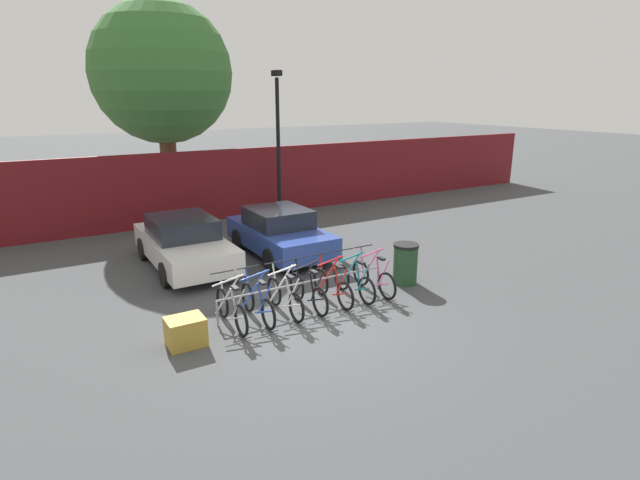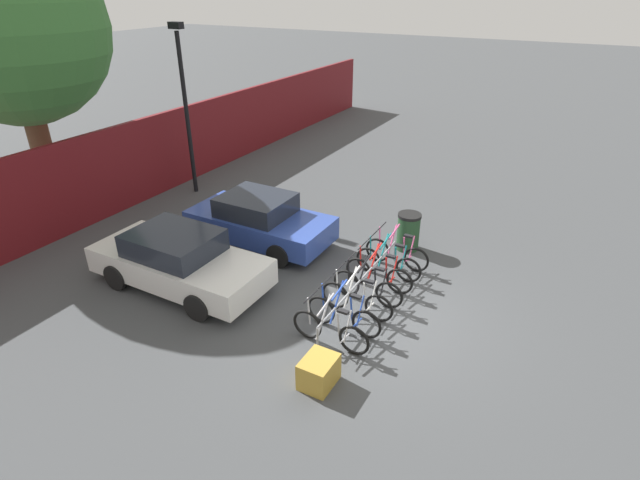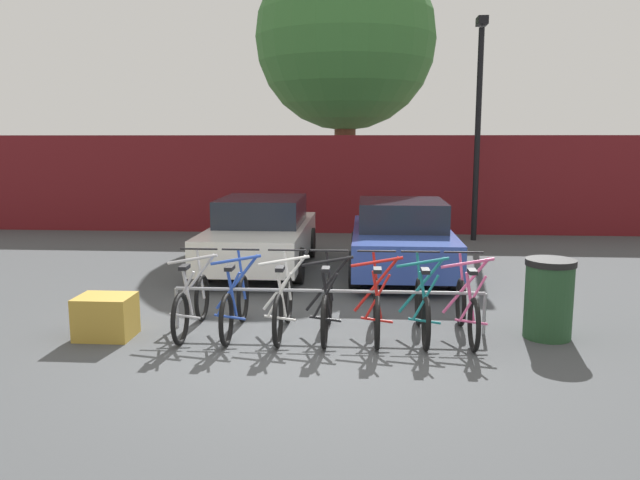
{
  "view_description": "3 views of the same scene",
  "coord_description": "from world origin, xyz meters",
  "px_view_note": "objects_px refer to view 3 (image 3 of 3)",
  "views": [
    {
      "loc": [
        -4.69,
        -8.45,
        4.57
      ],
      "look_at": [
        1.17,
        1.4,
        1.23
      ],
      "focal_mm": 28.0,
      "sensor_mm": 36.0,
      "label": 1
    },
    {
      "loc": [
        -8.48,
        -3.14,
        6.54
      ],
      "look_at": [
        0.67,
        1.94,
        1.07
      ],
      "focal_mm": 28.0,
      "sensor_mm": 36.0,
      "label": 2
    },
    {
      "loc": [
        0.81,
        -7.34,
        2.54
      ],
      "look_at": [
        0.11,
        2.5,
        0.93
      ],
      "focal_mm": 35.0,
      "sensor_mm": 36.0,
      "label": 3
    }
  ],
  "objects_px": {
    "bike_rack": "(328,295)",
    "car_blue": "(401,238)",
    "bicycle_black": "(327,306)",
    "cargo_crate": "(106,317)",
    "bicycle_silver": "(192,304)",
    "car_white": "(261,234)",
    "bicycle_blue": "(235,305)",
    "tree_behind_hoarding": "(346,40)",
    "bicycle_teal": "(422,308)",
    "trash_bin": "(549,298)",
    "bicycle_red": "(376,307)",
    "bicycle_white": "(283,306)",
    "bicycle_pink": "(467,309)",
    "lamp_post": "(478,117)"
  },
  "relations": [
    {
      "from": "bicycle_blue",
      "to": "cargo_crate",
      "type": "relative_size",
      "value": 2.44
    },
    {
      "from": "bicycle_teal",
      "to": "cargo_crate",
      "type": "xyz_separation_m",
      "value": [
        -4.07,
        -0.32,
        -0.1
      ]
    },
    {
      "from": "bicycle_red",
      "to": "cargo_crate",
      "type": "bearing_deg",
      "value": -173.1
    },
    {
      "from": "car_white",
      "to": "trash_bin",
      "type": "height_order",
      "value": "car_white"
    },
    {
      "from": "bicycle_red",
      "to": "bicycle_pink",
      "type": "xyz_separation_m",
      "value": [
        1.16,
        0.0,
        0.0
      ]
    },
    {
      "from": "bicycle_blue",
      "to": "car_white",
      "type": "distance_m",
      "value": 4.19
    },
    {
      "from": "bicycle_silver",
      "to": "car_white",
      "type": "distance_m",
      "value": 4.19
    },
    {
      "from": "cargo_crate",
      "to": "bicycle_white",
      "type": "bearing_deg",
      "value": 8.1
    },
    {
      "from": "bicycle_blue",
      "to": "tree_behind_hoarding",
      "type": "xyz_separation_m",
      "value": [
        1.1,
        10.77,
        4.97
      ]
    },
    {
      "from": "bicycle_teal",
      "to": "car_white",
      "type": "relative_size",
      "value": 0.4
    },
    {
      "from": "bike_rack",
      "to": "car_blue",
      "type": "distance_m",
      "value": 3.82
    },
    {
      "from": "bike_rack",
      "to": "bicycle_blue",
      "type": "xyz_separation_m",
      "value": [
        -1.22,
        -0.15,
        -0.11
      ]
    },
    {
      "from": "cargo_crate",
      "to": "bicycle_teal",
      "type": "bearing_deg",
      "value": 4.52
    },
    {
      "from": "bicycle_blue",
      "to": "bike_rack",
      "type": "bearing_deg",
      "value": 9.12
    },
    {
      "from": "bicycle_black",
      "to": "cargo_crate",
      "type": "xyz_separation_m",
      "value": [
        -2.84,
        -0.32,
        -0.1
      ]
    },
    {
      "from": "bicycle_pink",
      "to": "car_blue",
      "type": "relative_size",
      "value": 0.43
    },
    {
      "from": "bicycle_teal",
      "to": "trash_bin",
      "type": "xyz_separation_m",
      "value": [
        1.61,
        0.08,
        0.14
      ]
    },
    {
      "from": "bike_rack",
      "to": "bicycle_black",
      "type": "bearing_deg",
      "value": -90.89
    },
    {
      "from": "cargo_crate",
      "to": "lamp_post",
      "type": "bearing_deg",
      "value": 53.74
    },
    {
      "from": "bicycle_silver",
      "to": "cargo_crate",
      "type": "xyz_separation_m",
      "value": [
        -1.04,
        -0.32,
        -0.1
      ]
    },
    {
      "from": "bicycle_teal",
      "to": "bicycle_blue",
      "type": "bearing_deg",
      "value": -176.63
    },
    {
      "from": "bicycle_black",
      "to": "bicycle_teal",
      "type": "distance_m",
      "value": 1.23
    },
    {
      "from": "car_white",
      "to": "lamp_post",
      "type": "distance_m",
      "value": 6.56
    },
    {
      "from": "lamp_post",
      "to": "bicycle_black",
      "type": "bearing_deg",
      "value": -112.14
    },
    {
      "from": "car_white",
      "to": "car_blue",
      "type": "height_order",
      "value": "same"
    },
    {
      "from": "bicycle_white",
      "to": "tree_behind_hoarding",
      "type": "distance_m",
      "value": 11.87
    },
    {
      "from": "bicycle_black",
      "to": "bike_rack",
      "type": "bearing_deg",
      "value": 86.85
    },
    {
      "from": "lamp_post",
      "to": "tree_behind_hoarding",
      "type": "height_order",
      "value": "tree_behind_hoarding"
    },
    {
      "from": "cargo_crate",
      "to": "bicycle_red",
      "type": "bearing_deg",
      "value": 5.28
    },
    {
      "from": "cargo_crate",
      "to": "bicycle_blue",
      "type": "bearing_deg",
      "value": 11.22
    },
    {
      "from": "car_blue",
      "to": "cargo_crate",
      "type": "xyz_separation_m",
      "value": [
        -4.01,
        -4.11,
        -0.41
      ]
    },
    {
      "from": "bicycle_silver",
      "to": "cargo_crate",
      "type": "bearing_deg",
      "value": -163.57
    },
    {
      "from": "bicycle_white",
      "to": "cargo_crate",
      "type": "relative_size",
      "value": 2.44
    },
    {
      "from": "bicycle_blue",
      "to": "lamp_post",
      "type": "xyz_separation_m",
      "value": [
        4.46,
        7.97,
        2.69
      ]
    },
    {
      "from": "bicycle_white",
      "to": "bicycle_red",
      "type": "height_order",
      "value": "same"
    },
    {
      "from": "car_white",
      "to": "car_blue",
      "type": "bearing_deg",
      "value": -8.06
    },
    {
      "from": "bicycle_pink",
      "to": "car_white",
      "type": "bearing_deg",
      "value": 131.63
    },
    {
      "from": "bicycle_white",
      "to": "trash_bin",
      "type": "bearing_deg",
      "value": 3.04
    },
    {
      "from": "bicycle_black",
      "to": "tree_behind_hoarding",
      "type": "bearing_deg",
      "value": 88.38
    },
    {
      "from": "car_blue",
      "to": "tree_behind_hoarding",
      "type": "relative_size",
      "value": 0.5
    },
    {
      "from": "lamp_post",
      "to": "bike_rack",
      "type": "bearing_deg",
      "value": -112.51
    },
    {
      "from": "bicycle_teal",
      "to": "cargo_crate",
      "type": "distance_m",
      "value": 4.08
    },
    {
      "from": "bicycle_teal",
      "to": "cargo_crate",
      "type": "relative_size",
      "value": 2.44
    },
    {
      "from": "cargo_crate",
      "to": "tree_behind_hoarding",
      "type": "relative_size",
      "value": 0.09
    },
    {
      "from": "bicycle_pink",
      "to": "lamp_post",
      "type": "bearing_deg",
      "value": 82.58
    },
    {
      "from": "car_blue",
      "to": "bike_rack",
      "type": "bearing_deg",
      "value": -107.86
    },
    {
      "from": "bicycle_silver",
      "to": "trash_bin",
      "type": "bearing_deg",
      "value": 0.21
    },
    {
      "from": "bicycle_pink",
      "to": "car_white",
      "type": "relative_size",
      "value": 0.4
    },
    {
      "from": "bike_rack",
      "to": "bicycle_red",
      "type": "bearing_deg",
      "value": -13.07
    },
    {
      "from": "bicycle_blue",
      "to": "bicycle_pink",
      "type": "relative_size",
      "value": 1.0
    }
  ]
}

